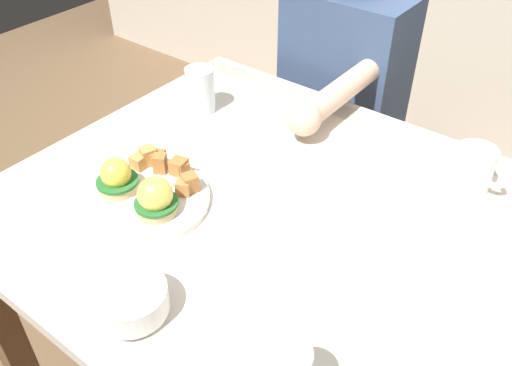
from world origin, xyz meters
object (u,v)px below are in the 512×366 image
Objects in this scene: fork at (377,339)px; water_glass_extra at (201,93)px; coffee_mug at (474,168)px; diner_person at (338,97)px; eggs_benedict_plate at (143,192)px; fruit_bowl at (130,300)px; dining_table at (301,261)px.

water_glass_extra is at bearing 152.69° from fork.
diner_person is at bearing 147.55° from coffee_mug.
eggs_benedict_plate is 2.42× the size of water_glass_extra.
fruit_bowl is 1.08× the size of coffee_mug.
fork is 0.13× the size of diner_person.
fruit_bowl is at bearing -105.86° from dining_table.
coffee_mug reaches higher than dining_table.
eggs_benedict_plate is 0.66m from coffee_mug.
eggs_benedict_plate is at bearing -138.63° from coffee_mug.
diner_person is at bearing 114.33° from dining_table.
eggs_benedict_plate is 2.25× the size of fruit_bowl.
fruit_bowl is at bearing -57.94° from water_glass_extra.
water_glass_extra is (-0.43, 0.19, 0.15)m from dining_table.
eggs_benedict_plate is at bearing 132.84° from fruit_bowl.
fruit_bowl is at bearing -47.16° from eggs_benedict_plate.
coffee_mug is 0.59m from diner_person.
coffee_mug is (0.21, 0.29, 0.16)m from dining_table.
diner_person reaches higher than coffee_mug.
diner_person reaches higher than fork.
coffee_mug is 1.00× the size of water_glass_extra.
dining_table is at bearing -65.67° from diner_person.
coffee_mug is at bearing 41.37° from eggs_benedict_plate.
eggs_benedict_plate is at bearing -91.04° from diner_person.
fruit_bowl is 0.39m from fork.
eggs_benedict_plate is (-0.29, -0.14, 0.13)m from dining_table.
fork is (0.52, -0.01, -0.02)m from eggs_benedict_plate.
fruit_bowl is 0.71m from coffee_mug.
water_glass_extra reaches higher than coffee_mug.
eggs_benedict_plate is at bearing 178.82° from fork.
eggs_benedict_plate is at bearing -66.00° from water_glass_extra.
fork is (0.33, 0.19, -0.03)m from fruit_bowl.
fork is at bearing 29.80° from fruit_bowl.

